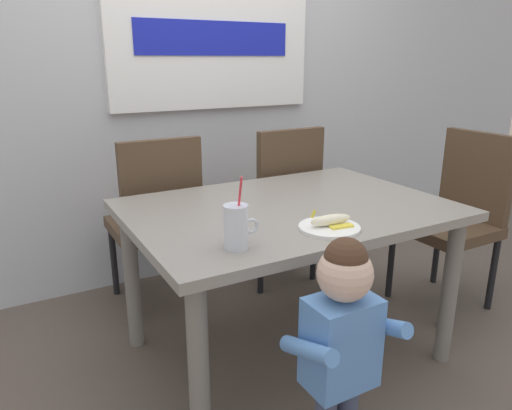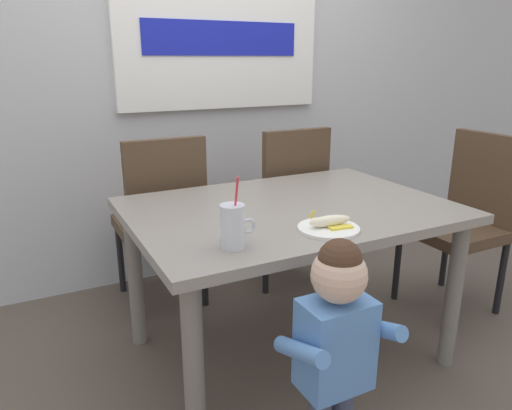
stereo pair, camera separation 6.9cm
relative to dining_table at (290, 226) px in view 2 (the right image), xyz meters
The scene contains 10 objects.
ground_plane 0.63m from the dining_table, ahead, with size 24.00×24.00×0.00m, color brown.
back_wall 1.42m from the dining_table, 89.85° to the left, with size 6.40×0.17×2.90m.
dining_table is the anchor object (origin of this frame).
dining_chair_left 0.80m from the dining_table, 117.68° to the left, with size 0.44×0.44×0.96m.
dining_chair_right 0.78m from the dining_table, 60.71° to the left, with size 0.44×0.45×0.96m.
dining_chair_far 1.10m from the dining_table, ahead, with size 0.44×0.44×0.96m.
toddler_standing 0.70m from the dining_table, 108.89° to the right, with size 0.33×0.24×0.84m.
milk_cup 0.55m from the dining_table, 142.32° to the right, with size 0.13×0.08×0.25m.
snack_plate 0.34m from the dining_table, 95.28° to the right, with size 0.23×0.23×0.01m, color white.
peeled_banana 0.35m from the dining_table, 93.45° to the right, with size 0.17×0.12×0.07m.
Camera 2 is at (-1.02, -1.68, 1.34)m, focal length 33.43 mm.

